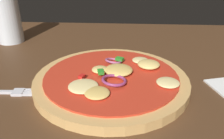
# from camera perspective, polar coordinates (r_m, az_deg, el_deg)

# --- Properties ---
(dining_table) EXTENTS (1.45, 0.87, 0.03)m
(dining_table) POSITION_cam_1_polar(r_m,az_deg,el_deg) (0.41, 1.46, -6.75)
(dining_table) COLOR #4C301C
(dining_table) RESTS_ON ground
(pizza) EXTENTS (0.27, 0.27, 0.03)m
(pizza) POSITION_cam_1_polar(r_m,az_deg,el_deg) (0.41, -0.00, -2.45)
(pizza) COLOR tan
(pizza) RESTS_ON dining_table
(beer_glass) EXTENTS (0.06, 0.06, 0.13)m
(beer_glass) POSITION_cam_1_polar(r_m,az_deg,el_deg) (0.67, -24.28, 11.07)
(beer_glass) COLOR silver
(beer_glass) RESTS_ON dining_table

